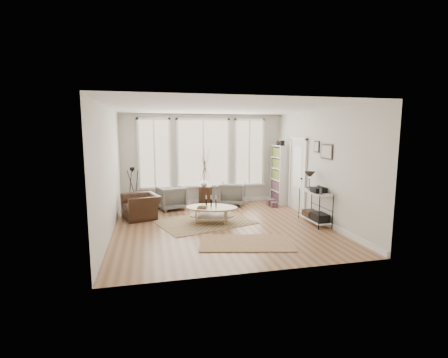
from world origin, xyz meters
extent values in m
plane|color=#956947|center=(0.00, 0.00, 0.00)|extent=(5.50, 5.50, 0.00)
plane|color=white|center=(0.00, 0.00, 2.90)|extent=(5.50, 5.50, 0.00)
cube|color=beige|center=(0.00, 2.75, 1.45)|extent=(5.20, 0.04, 2.90)
cube|color=beige|center=(0.00, -2.75, 1.45)|extent=(5.20, 0.04, 2.90)
cube|color=beige|center=(-2.60, 0.00, 1.45)|extent=(0.04, 5.50, 2.90)
cube|color=beige|center=(2.60, 0.00, 1.45)|extent=(0.04, 5.50, 2.90)
cube|color=white|center=(0.00, 2.74, 0.06)|extent=(5.10, 0.04, 0.12)
cube|color=white|center=(2.58, 0.00, 0.06)|extent=(0.03, 5.40, 0.12)
cube|color=#D8B98E|center=(0.00, 2.73, 1.65)|extent=(1.60, 0.03, 2.10)
cube|color=#D8B98E|center=(-1.55, 2.73, 1.65)|extent=(0.90, 0.03, 2.10)
cube|color=#D8B98E|center=(1.55, 2.73, 1.65)|extent=(0.90, 0.03, 2.10)
cube|color=white|center=(0.00, 2.71, 1.65)|extent=(1.74, 0.06, 2.24)
cube|color=white|center=(-1.55, 2.71, 1.65)|extent=(1.04, 0.06, 2.24)
cube|color=white|center=(1.55, 2.71, 1.65)|extent=(1.04, 0.06, 2.24)
cube|color=white|center=(0.00, 2.69, 0.57)|extent=(4.10, 0.12, 0.06)
cube|color=silver|center=(2.58, 1.15, 1.05)|extent=(0.04, 0.88, 2.10)
cube|color=white|center=(2.56, 1.15, 1.30)|extent=(0.01, 0.55, 1.20)
cube|color=white|center=(2.56, 0.66, 1.05)|extent=(0.06, 0.08, 2.18)
cube|color=white|center=(2.56, 1.64, 1.05)|extent=(0.06, 0.08, 2.18)
cube|color=white|center=(2.56, 1.15, 2.14)|extent=(0.06, 1.06, 0.08)
sphere|color=black|center=(2.53, 0.82, 1.00)|extent=(0.06, 0.06, 0.06)
cube|color=white|center=(2.43, 1.81, 0.95)|extent=(0.30, 0.03, 1.90)
cube|color=white|center=(2.43, 2.63, 0.95)|extent=(0.30, 0.03, 1.90)
cube|color=white|center=(2.58, 2.23, 0.95)|extent=(0.02, 0.85, 1.90)
cube|color=white|center=(2.43, 2.23, 0.95)|extent=(0.30, 0.81, 1.90)
cube|color=brown|center=(2.43, 2.23, 0.95)|extent=(0.24, 0.75, 1.76)
cube|color=black|center=(2.43, 2.02, 1.98)|extent=(0.12, 0.10, 0.16)
sphere|color=#331F14|center=(2.43, 2.38, 1.97)|extent=(0.14, 0.14, 0.14)
cube|color=white|center=(2.38, -0.30, 0.12)|extent=(0.37, 1.07, 0.03)
cube|color=white|center=(2.38, -0.30, 0.82)|extent=(0.37, 1.07, 0.02)
cylinder|color=black|center=(2.20, -0.83, 0.42)|extent=(0.02, 0.02, 0.85)
cylinder|color=black|center=(2.56, -0.83, 0.42)|extent=(0.02, 0.02, 0.85)
cylinder|color=black|center=(2.20, 0.23, 0.42)|extent=(0.02, 0.02, 0.85)
cylinder|color=black|center=(2.56, 0.23, 0.42)|extent=(0.02, 0.02, 0.85)
cylinder|color=black|center=(2.38, 0.05, 0.88)|extent=(0.14, 0.14, 0.02)
cylinder|color=black|center=(2.38, 0.05, 1.01)|extent=(0.02, 0.02, 0.30)
cone|color=black|center=(2.38, 0.05, 1.21)|extent=(0.28, 0.28, 0.18)
cube|color=black|center=(2.38, -0.45, 0.91)|extent=(0.32, 0.30, 0.13)
cube|color=black|center=(2.38, -0.55, 0.23)|extent=(0.32, 0.45, 0.20)
cube|color=#331F14|center=(2.38, -0.08, 0.21)|extent=(0.32, 0.40, 0.16)
cube|color=black|center=(2.28, -0.72, 0.91)|extent=(0.02, 0.10, 0.14)
cube|color=black|center=(2.28, -0.18, 0.91)|extent=(0.02, 0.10, 0.12)
cube|color=black|center=(2.58, -0.40, 1.85)|extent=(0.03, 0.52, 0.38)
cube|color=silver|center=(2.56, -0.40, 1.85)|extent=(0.01, 0.44, 0.30)
cube|color=black|center=(2.58, 0.10, 1.95)|extent=(0.03, 0.24, 0.30)
cube|color=silver|center=(2.56, 0.10, 1.95)|extent=(0.01, 0.18, 0.24)
cube|color=brown|center=(-0.36, 0.49, 0.01)|extent=(2.73, 2.36, 0.01)
cube|color=brown|center=(0.24, -1.34, 0.01)|extent=(2.14, 1.48, 0.01)
ellipsoid|color=tan|center=(-0.18, 0.37, 0.19)|extent=(1.31, 1.05, 0.03)
ellipsoid|color=tan|center=(-0.18, 0.37, 0.40)|extent=(1.53, 1.23, 0.04)
cylinder|color=tan|center=(-0.55, 0.16, 0.19)|extent=(0.04, 0.04, 0.38)
cylinder|color=tan|center=(0.19, 0.16, 0.19)|extent=(0.04, 0.04, 0.38)
cylinder|color=tan|center=(-0.55, 0.58, 0.19)|extent=(0.04, 0.04, 0.38)
cylinder|color=tan|center=(0.19, 0.58, 0.19)|extent=(0.04, 0.04, 0.38)
cylinder|color=black|center=(-0.31, 0.42, 0.52)|extent=(0.04, 0.04, 0.19)
cylinder|color=black|center=(-0.18, 0.42, 0.52)|extent=(0.04, 0.04, 0.19)
cylinder|color=black|center=(-0.06, 0.42, 0.52)|extent=(0.04, 0.04, 0.19)
cube|color=#2D4E31|center=(-0.44, 0.27, 0.45)|extent=(0.23, 0.17, 0.06)
imported|color=slate|center=(-1.11, 2.10, 0.35)|extent=(0.95, 0.96, 0.71)
imported|color=slate|center=(0.87, 2.30, 0.36)|extent=(1.01, 1.02, 0.73)
cylinder|color=#331F14|center=(-0.02, 2.26, 0.32)|extent=(0.42, 0.42, 0.64)
imported|color=silver|center=(-0.06, 2.27, 0.76)|extent=(0.29, 0.29, 0.24)
imported|color=#331F14|center=(-1.97, 1.26, 0.32)|extent=(1.21, 1.12, 0.65)
cylinder|color=black|center=(-2.21, 2.20, 1.19)|extent=(0.05, 0.05, 0.05)
cube|color=black|center=(-2.21, 2.20, 1.25)|extent=(0.13, 0.09, 0.09)
cylinder|color=black|center=(-2.21, 2.13, 1.25)|extent=(0.05, 0.07, 0.05)
cube|color=brown|center=(2.05, 1.93, 0.10)|extent=(0.28, 0.33, 0.20)
cube|color=brown|center=(2.05, 1.65, 0.08)|extent=(0.22, 0.27, 0.16)
camera|label=1|loc=(-1.69, -7.65, 2.34)|focal=26.00mm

